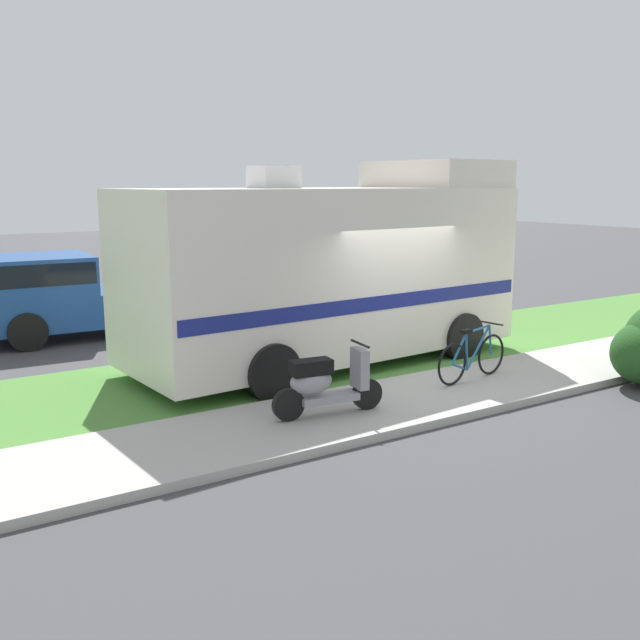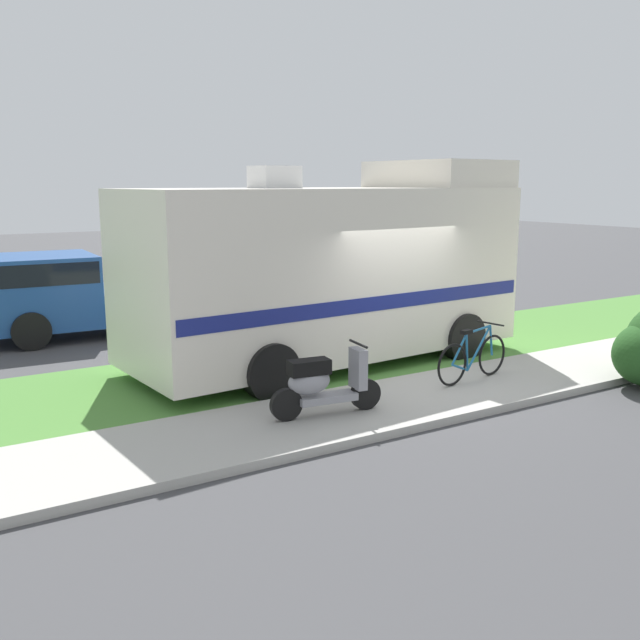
{
  "view_description": "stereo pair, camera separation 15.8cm",
  "coord_description": "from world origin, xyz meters",
  "px_view_note": "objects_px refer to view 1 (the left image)",
  "views": [
    {
      "loc": [
        -7.48,
        -8.99,
        3.24
      ],
      "look_at": [
        -1.52,
        0.3,
        1.1
      ],
      "focal_mm": 39.87,
      "sensor_mm": 36.0,
      "label": 1
    },
    {
      "loc": [
        -7.34,
        -9.08,
        3.24
      ],
      "look_at": [
        -1.52,
        0.3,
        1.1
      ],
      "focal_mm": 39.87,
      "sensor_mm": 36.0,
      "label": 2
    }
  ],
  "objects_px": {
    "scooter": "(324,383)",
    "bottle_green": "(614,349)",
    "motorhome_rv": "(330,269)",
    "bicycle": "(472,357)",
    "pickup_truck_near": "(72,292)"
  },
  "relations": [
    {
      "from": "scooter",
      "to": "bottle_green",
      "type": "distance_m",
      "value": 6.36
    },
    {
      "from": "bicycle",
      "to": "bottle_green",
      "type": "xyz_separation_m",
      "value": [
        3.39,
        -0.22,
        -0.26
      ]
    },
    {
      "from": "bicycle",
      "to": "bottle_green",
      "type": "relative_size",
      "value": 5.93
    },
    {
      "from": "motorhome_rv",
      "to": "bottle_green",
      "type": "xyz_separation_m",
      "value": [
        4.49,
        -2.67,
        -1.5
      ]
    },
    {
      "from": "motorhome_rv",
      "to": "bottle_green",
      "type": "relative_size",
      "value": 25.8
    },
    {
      "from": "scooter",
      "to": "bicycle",
      "type": "xyz_separation_m",
      "value": [
        2.97,
        0.22,
        -0.08
      ]
    },
    {
      "from": "bicycle",
      "to": "bottle_green",
      "type": "bearing_deg",
      "value": -3.67
    },
    {
      "from": "scooter",
      "to": "bottle_green",
      "type": "relative_size",
      "value": 5.78
    },
    {
      "from": "bicycle",
      "to": "pickup_truck_near",
      "type": "relative_size",
      "value": 0.3
    },
    {
      "from": "bicycle",
      "to": "pickup_truck_near",
      "type": "distance_m",
      "value": 8.64
    },
    {
      "from": "pickup_truck_near",
      "to": "bottle_green",
      "type": "height_order",
      "value": "pickup_truck_near"
    },
    {
      "from": "motorhome_rv",
      "to": "bicycle",
      "type": "bearing_deg",
      "value": -65.81
    },
    {
      "from": "motorhome_rv",
      "to": "scooter",
      "type": "distance_m",
      "value": 3.46
    },
    {
      "from": "motorhome_rv",
      "to": "bicycle",
      "type": "xyz_separation_m",
      "value": [
        1.1,
        -2.46,
        -1.24
      ]
    },
    {
      "from": "motorhome_rv",
      "to": "bottle_green",
      "type": "distance_m",
      "value": 5.44
    }
  ]
}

